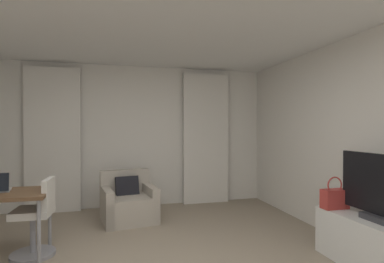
# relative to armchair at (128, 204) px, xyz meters

# --- Properties ---
(wall_window) EXTENTS (5.12, 0.06, 2.60)m
(wall_window) POSITION_rel_armchair_xyz_m (0.14, 0.91, 1.03)
(wall_window) COLOR silver
(wall_window) RESTS_ON ground
(wall_right) EXTENTS (0.06, 6.12, 2.60)m
(wall_right) POSITION_rel_armchair_xyz_m (2.67, -2.12, 1.03)
(wall_right) COLOR silver
(wall_right) RESTS_ON ground
(curtain_left_panel) EXTENTS (0.90, 0.06, 2.50)m
(curtain_left_panel) POSITION_rel_armchair_xyz_m (-1.23, 0.78, 0.98)
(curtain_left_panel) COLOR silver
(curtain_left_panel) RESTS_ON ground
(curtain_right_panel) EXTENTS (0.90, 0.06, 2.50)m
(curtain_right_panel) POSITION_rel_armchair_xyz_m (1.52, 0.78, 0.98)
(curtain_right_panel) COLOR silver
(curtain_right_panel) RESTS_ON ground
(armchair) EXTENTS (0.90, 0.88, 0.77)m
(armchair) POSITION_rel_armchair_xyz_m (0.00, 0.00, 0.00)
(armchair) COLOR #B2A899
(armchair) RESTS_ON ground
(desk_chair) EXTENTS (0.48, 0.48, 0.88)m
(desk_chair) POSITION_rel_armchair_xyz_m (-1.07, -1.07, 0.13)
(desk_chair) COLOR gray
(desk_chair) RESTS_ON ground
(tv_console) EXTENTS (0.48, 1.35, 0.53)m
(tv_console) POSITION_rel_armchair_xyz_m (2.35, -2.40, -0.00)
(tv_console) COLOR white
(tv_console) RESTS_ON ground
(tv_flatscreen) EXTENTS (0.20, 1.00, 0.67)m
(tv_flatscreen) POSITION_rel_armchair_xyz_m (2.35, -2.41, 0.58)
(tv_flatscreen) COLOR #333338
(tv_flatscreen) RESTS_ON tv_console
(handbag_primary) EXTENTS (0.30, 0.14, 0.37)m
(handbag_primary) POSITION_rel_armchair_xyz_m (2.25, -1.88, 0.38)
(handbag_primary) COLOR #B73833
(handbag_primary) RESTS_ON tv_console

